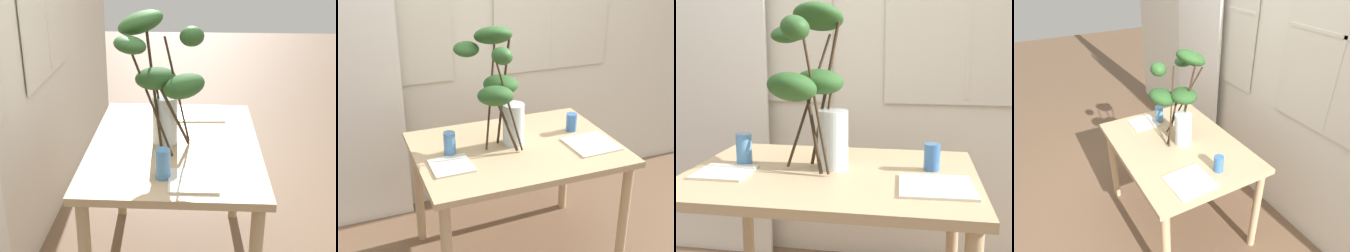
{
  "view_description": "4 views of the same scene",
  "coord_description": "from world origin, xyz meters",
  "views": [
    {
      "loc": [
        -2.29,
        -0.09,
        1.8
      ],
      "look_at": [
        -0.0,
        0.03,
        0.87
      ],
      "focal_mm": 51.34,
      "sensor_mm": 36.0,
      "label": 1
    },
    {
      "loc": [
        -0.95,
        -2.29,
        2.0
      ],
      "look_at": [
        -0.07,
        -0.0,
        0.92
      ],
      "focal_mm": 49.94,
      "sensor_mm": 36.0,
      "label": 2
    },
    {
      "loc": [
        0.35,
        -1.69,
        1.29
      ],
      "look_at": [
        0.04,
        0.08,
        0.96
      ],
      "focal_mm": 46.03,
      "sensor_mm": 36.0,
      "label": 3
    },
    {
      "loc": [
        1.73,
        -0.93,
        2.1
      ],
      "look_at": [
        0.07,
        -0.0,
        0.98
      ],
      "focal_mm": 32.91,
      "sensor_mm": 36.0,
      "label": 4
    }
  ],
  "objects": [
    {
      "name": "ground",
      "position": [
        0.0,
        0.0,
        0.0
      ],
      "size": [
        14.0,
        14.0,
        0.0
      ],
      "primitive_type": "plane",
      "color": "brown"
    },
    {
      "name": "back_wall_with_windows",
      "position": [
        -0.0,
        0.88,
        1.5
      ],
      "size": [
        5.22,
        0.14,
        3.0
      ],
      "color": "silver",
      "rests_on": "ground"
    },
    {
      "name": "curtain_sheer_side",
      "position": [
        -0.91,
        0.73,
        1.14
      ],
      "size": [
        0.75,
        0.03,
        2.29
      ],
      "primitive_type": "cube",
      "color": "white",
      "rests_on": "ground"
    },
    {
      "name": "dining_table",
      "position": [
        0.0,
        0.0,
        0.68
      ],
      "size": [
        1.19,
        0.87,
        0.78
      ],
      "color": "tan",
      "rests_on": "ground"
    },
    {
      "name": "vase_with_branches",
      "position": [
        -0.09,
        0.06,
        1.16
      ],
      "size": [
        0.41,
        0.51,
        0.73
      ],
      "color": "silver",
      "rests_on": "dining_table"
    },
    {
      "name": "drinking_glass_blue_left",
      "position": [
        -0.39,
        0.04,
        0.85
      ],
      "size": [
        0.07,
        0.07,
        0.14
      ],
      "primitive_type": "cylinder",
      "color": "#4C84BC",
      "rests_on": "dining_table"
    },
    {
      "name": "drinking_glass_blue_right",
      "position": [
        0.41,
        0.09,
        0.84
      ],
      "size": [
        0.07,
        0.07,
        0.11
      ],
      "primitive_type": "cylinder",
      "color": "#386BAD",
      "rests_on": "dining_table"
    },
    {
      "name": "plate_square_left",
      "position": [
        -0.42,
        -0.1,
        0.78
      ],
      "size": [
        0.22,
        0.22,
        0.01
      ],
      "primitive_type": "cube",
      "rotation": [
        0.0,
        0.0,
        0.01
      ],
      "color": "silver",
      "rests_on": "dining_table"
    },
    {
      "name": "plate_square_right",
      "position": [
        0.42,
        -0.14,
        0.78
      ],
      "size": [
        0.28,
        0.28,
        0.01
      ],
      "primitive_type": "cube",
      "rotation": [
        0.0,
        0.0,
        0.04
      ],
      "color": "silver",
      "rests_on": "dining_table"
    }
  ]
}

